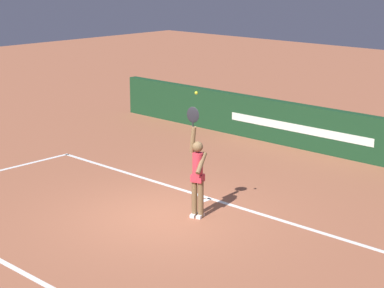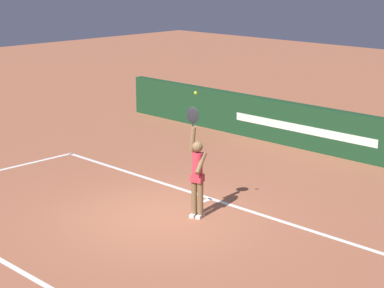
{
  "view_description": "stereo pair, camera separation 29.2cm",
  "coord_description": "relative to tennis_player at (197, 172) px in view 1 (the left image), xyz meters",
  "views": [
    {
      "loc": [
        9.87,
        -9.59,
        5.27
      ],
      "look_at": [
        0.31,
        0.58,
        1.55
      ],
      "focal_mm": 63.43,
      "sensor_mm": 36.0,
      "label": 1
    },
    {
      "loc": [
        10.08,
        -9.39,
        5.27
      ],
      "look_at": [
        0.31,
        0.58,
        1.55
      ],
      "focal_mm": 63.43,
      "sensor_mm": 36.0,
      "label": 2
    }
  ],
  "objects": [
    {
      "name": "tennis_player",
      "position": [
        0.0,
        0.0,
        0.0
      ],
      "size": [
        0.48,
        0.44,
        2.41
      ],
      "color": "brown",
      "rests_on": "ground"
    },
    {
      "name": "tennis_ball",
      "position": [
        0.24,
        -0.29,
        1.78
      ],
      "size": [
        0.07,
        0.07,
        0.07
      ],
      "color": "#CAE02C"
    },
    {
      "name": "back_wall",
      "position": [
        -0.58,
        6.24,
        -0.35
      ],
      "size": [
        16.83,
        0.29,
        1.3
      ],
      "color": "#173D20",
      "rests_on": "ground"
    },
    {
      "name": "court_lines",
      "position": [
        -0.58,
        -1.51,
        -1.0
      ],
      "size": [
        11.13,
        5.3,
        0.0
      ],
      "color": "white",
      "rests_on": "ground"
    },
    {
      "name": "ground_plane",
      "position": [
        -0.58,
        -0.46,
        -1.0
      ],
      "size": [
        60.0,
        60.0,
        0.0
      ],
      "primitive_type": "plane",
      "color": "#A45D40"
    }
  ]
}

